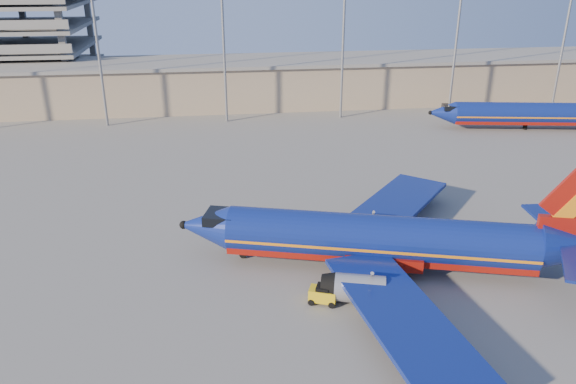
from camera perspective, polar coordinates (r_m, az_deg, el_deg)
The scene contains 6 objects.
ground at distance 55.51m, azimuth 0.50°, elevation -5.09°, with size 220.00×220.00×0.00m, color slate.
terminal_building at distance 110.15m, azimuth 1.45°, elevation 11.27°, with size 122.00×16.00×8.50m.
light_mast_row at distance 95.82m, azimuth -0.40°, elevation 17.59°, with size 101.60×1.60×28.65m.
aircraft_main at distance 50.41m, azimuth 10.20°, elevation -4.87°, with size 38.21×36.22×13.26m.
aircraft_second at distance 100.31m, azimuth 23.61°, elevation 7.32°, with size 34.15×13.51×11.63m.
baggage_tug at distance 45.98m, azimuth 3.57°, elevation -10.30°, with size 2.54×2.05×1.59m.
Camera 1 is at (-6.97, -48.72, 25.67)m, focal length 35.00 mm.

